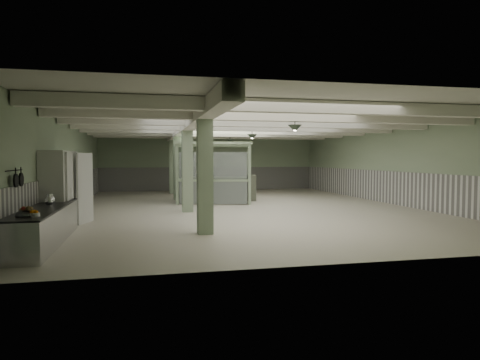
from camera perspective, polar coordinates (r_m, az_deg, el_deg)
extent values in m
plane|color=beige|center=(18.41, 0.48, -3.64)|extent=(20.00, 20.00, 0.00)
cube|color=silver|center=(18.35, 0.48, 7.60)|extent=(14.00, 20.00, 0.02)
cube|color=#96A987|center=(28.12, -4.13, 2.32)|extent=(14.00, 0.02, 3.60)
cube|color=#96A987|center=(8.85, 15.28, 0.76)|extent=(14.00, 0.02, 3.60)
cube|color=#96A987|center=(18.05, -21.73, 1.74)|extent=(0.02, 20.00, 3.60)
cube|color=#96A987|center=(21.01, 19.43, 1.93)|extent=(0.02, 20.00, 3.60)
cube|color=silver|center=(18.09, -21.59, -1.58)|extent=(0.05, 19.90, 1.50)
cube|color=silver|center=(21.04, 19.32, -0.93)|extent=(0.05, 19.90, 1.50)
cube|color=silver|center=(28.13, -4.12, 0.18)|extent=(13.90, 0.05, 1.50)
cube|color=white|center=(17.93, -7.38, 6.97)|extent=(0.45, 19.90, 0.40)
cube|color=white|center=(11.19, 9.32, 9.58)|extent=(13.90, 0.35, 0.32)
cube|color=white|center=(13.53, 5.33, 8.46)|extent=(13.90, 0.35, 0.32)
cube|color=white|center=(15.92, 2.53, 7.65)|extent=(13.90, 0.35, 0.32)
cube|color=white|center=(18.33, 0.48, 7.04)|extent=(13.90, 0.35, 0.32)
cube|color=white|center=(20.77, -1.09, 6.56)|extent=(13.90, 0.35, 0.32)
cube|color=white|center=(23.22, -2.32, 6.18)|extent=(13.90, 0.35, 0.32)
cube|color=white|center=(25.68, -3.32, 5.87)|extent=(13.90, 0.35, 0.32)
cube|color=#92A988|center=(11.93, -4.71, 1.41)|extent=(0.42, 0.42, 3.60)
cube|color=#92A988|center=(16.90, -7.04, 1.86)|extent=(0.42, 0.42, 3.60)
cube|color=#92A988|center=(21.88, -8.31, 2.10)|extent=(0.42, 0.42, 3.60)
cube|color=#92A988|center=(25.87, -8.97, 2.23)|extent=(0.42, 0.42, 3.60)
cylinder|color=black|center=(10.60, -27.89, 1.14)|extent=(0.02, 1.20, 0.02)
cone|color=#2A3628|center=(13.66, 7.33, 6.84)|extent=(0.44, 0.44, 0.22)
cone|color=#2A3628|center=(18.92, 1.62, 5.79)|extent=(0.44, 0.44, 0.22)
cone|color=#2A3628|center=(23.79, -1.35, 5.22)|extent=(0.44, 0.44, 0.22)
cube|color=silver|center=(11.61, -24.52, -5.64)|extent=(0.79, 4.69, 0.88)
cube|color=black|center=(11.56, -24.57, -3.43)|extent=(0.83, 4.73, 0.04)
cylinder|color=#B2B2B7|center=(9.87, -25.73, -4.23)|extent=(0.25, 0.25, 0.08)
cylinder|color=black|center=(10.51, -27.72, -0.07)|extent=(0.04, 0.30, 0.30)
cylinder|color=black|center=(10.91, -27.15, 0.04)|extent=(0.04, 0.31, 0.31)
cube|color=silver|center=(14.07, -22.86, -0.90)|extent=(0.67, 2.69, 2.46)
cube|color=silver|center=(13.40, -21.79, -1.06)|extent=(0.06, 1.01, 2.36)
cube|color=silver|center=(14.71, -20.49, -0.69)|extent=(0.39, 0.97, 2.36)
cube|color=silver|center=(13.40, -21.62, -1.05)|extent=(0.02, 0.05, 0.30)
cube|color=silver|center=(14.61, -20.86, -0.72)|extent=(0.02, 0.05, 0.30)
cube|color=#9FB591|center=(19.48, -8.38, 0.72)|extent=(0.14, 0.14, 2.73)
cube|color=#9FB591|center=(22.18, -7.37, 1.00)|extent=(0.14, 0.14, 2.73)
cube|color=#9FB591|center=(19.28, 1.30, 0.72)|extent=(0.14, 0.14, 2.73)
cube|color=#9FB591|center=(22.01, 1.12, 1.01)|extent=(0.14, 0.14, 2.73)
cube|color=#9FB591|center=(20.67, -3.35, 4.82)|extent=(4.08, 3.67, 0.12)
cube|color=white|center=(19.36, -3.56, -1.69)|extent=(3.02, 0.72, 1.05)
cube|color=silver|center=(19.30, -3.57, 1.96)|extent=(3.02, 0.72, 1.22)
cube|color=white|center=(22.08, -3.14, -1.11)|extent=(3.02, 0.72, 1.05)
cube|color=silver|center=(22.02, -3.15, 2.09)|extent=(3.02, 0.72, 1.22)
cube|color=white|center=(20.87, -7.83, -1.37)|extent=(0.60, 2.48, 1.05)
cube|color=silver|center=(20.82, -7.85, 2.01)|extent=(0.60, 2.48, 1.22)
cube|color=white|center=(20.69, 1.20, -1.38)|extent=(0.60, 2.48, 1.05)
cube|color=silver|center=(20.63, 1.20, 2.03)|extent=(0.60, 2.48, 1.22)
cube|color=#5B5F4F|center=(21.11, 1.53, -1.06)|extent=(0.49, 0.64, 1.27)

